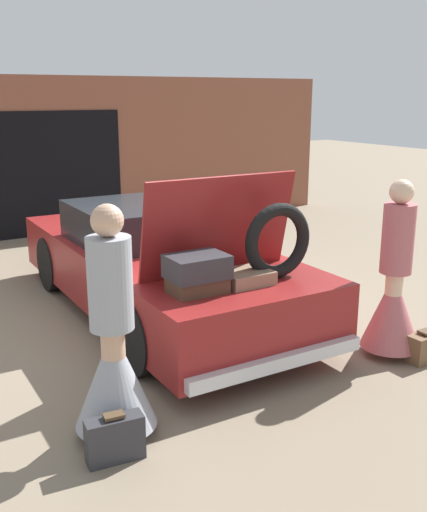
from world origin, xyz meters
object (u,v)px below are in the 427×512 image
Objects in this scene: suitcase_beside_right_person at (425,347)px; suitcase_beside_left_person at (115,439)px; car at (158,263)px; person_left at (114,357)px; person_right at (393,294)px.

suitcase_beside_left_person is at bearing -179.65° from suitcase_beside_right_person.
suitcase_beside_left_person is (-1.56, -2.55, -0.42)m from car.
person_left is 4.22× the size of suitcase_beside_left_person.
person_right reaches higher than suitcase_beside_left_person.
person_left is at bearing -122.45° from car.
suitcase_beside_right_person is (1.61, -2.53, -0.45)m from car.
suitcase_beside_right_person is (3.03, -0.29, -0.49)m from person_left.
person_left is at bearing 81.57° from person_right.
person_right is 0.59m from suitcase_beside_right_person.
car is at bearing 58.56° from suitcase_beside_left_person.
person_left is 0.57m from suitcase_beside_left_person.
suitcase_beside_right_person is at bearing 90.26° from person_left.
car reaches higher than suitcase_beside_left_person.
suitcase_beside_left_person is (-2.98, -0.30, -0.46)m from person_right.
person_right is at bearing 5.70° from suitcase_beside_left_person.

